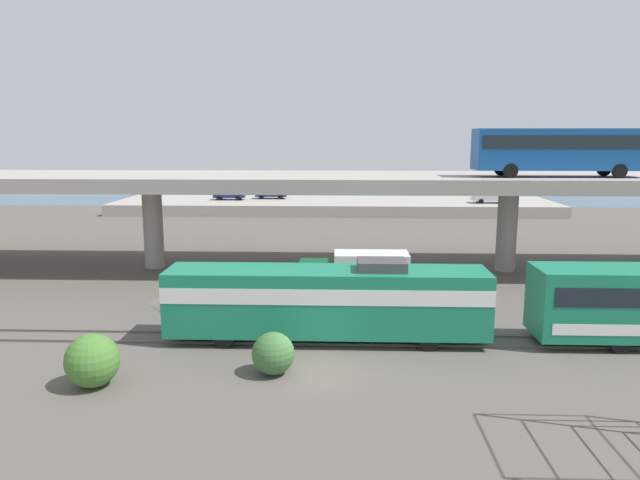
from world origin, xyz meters
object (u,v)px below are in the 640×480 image
transit_bus_on_overpass (560,148)px  parked_car_1 (271,193)px  parked_car_3 (492,194)px  service_truck_west (357,275)px  train_locomotive (311,298)px  parked_car_2 (490,197)px  parked_car_0 (229,194)px

transit_bus_on_overpass → parked_car_1: transit_bus_on_overpass is taller
parked_car_3 → transit_bus_on_overpass: bearing=-98.0°
service_truck_west → parked_car_1: bearing=-76.6°
train_locomotive → service_truck_west: (2.51, 7.41, -0.55)m
parked_car_1 → parked_car_2: bearing=-8.4°
train_locomotive → parked_car_2: size_ratio=3.69×
train_locomotive → parked_car_3: bearing=-112.8°
service_truck_west → train_locomotive: bearing=71.2°
parked_car_0 → parked_car_3: 36.52m
parked_car_0 → parked_car_2: (35.01, -2.66, 0.00)m
transit_bus_on_overpass → parked_car_1: (-25.34, 38.94, -7.13)m
service_truck_west → parked_car_2: size_ratio=1.47×
parked_car_0 → service_truck_west: bearing=-69.5°
service_truck_west → parked_car_0: (-16.48, 43.99, 0.59)m
parked_car_3 → parked_car_0: bearing=-176.5°
parked_car_1 → parked_car_0: bearing=-163.1°
parked_car_1 → parked_car_3: size_ratio=1.00×
service_truck_west → parked_car_0: service_truck_west is taller
parked_car_0 → parked_car_1: size_ratio=0.98×
transit_bus_on_overpass → parked_car_3: transit_bus_on_overpass is taller
parked_car_0 → train_locomotive: bearing=-74.8°
train_locomotive → service_truck_west: bearing=-108.8°
transit_bus_on_overpass → parked_car_0: 48.93m
parked_car_2 → parked_car_3: size_ratio=1.07×
parked_car_2 → parked_car_3: same height
service_truck_west → parked_car_1: size_ratio=1.58×
service_truck_west → parked_car_2: (18.54, 41.32, 0.60)m
train_locomotive → parked_car_3: (22.49, 53.61, 0.04)m
parked_car_0 → parked_car_2: 35.11m
train_locomotive → parked_car_0: bearing=-74.8°
parked_car_0 → parked_car_2: same height
train_locomotive → parked_car_2: bearing=-113.4°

